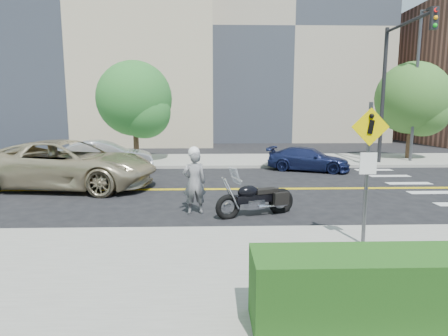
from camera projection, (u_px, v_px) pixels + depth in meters
name	position (u px, v px, depth m)	size (l,w,h in m)	color
ground_plane	(187.00, 189.00, 14.13)	(120.00, 120.00, 0.00)	black
sidewalk_near	(158.00, 274.00, 6.72)	(60.00, 5.00, 0.15)	#9E9B91
sidewalk_far	(196.00, 160.00, 21.53)	(60.00, 5.00, 0.15)	#9E9B91
building_left	(90.00, 2.00, 33.61)	(22.00, 14.00, 25.00)	tan
building_mid	(281.00, 40.00, 38.47)	(18.00, 14.00, 20.00)	#A39984
lamp_post	(416.00, 88.00, 20.25)	(0.16, 0.16, 8.00)	#4C4C51
traffic_light	(392.00, 75.00, 18.70)	(0.28, 4.50, 7.00)	black
pedestrian_sign	(368.00, 160.00, 7.72)	(0.78, 0.08, 3.00)	#4C4C51
motorcyclist	(194.00, 181.00, 10.72)	(0.75, 0.57, 1.96)	silver
motorcycle	(256.00, 191.00, 10.59)	(2.35, 0.72, 1.43)	black
suv	(68.00, 164.00, 14.25)	(3.06, 6.64, 1.84)	tan
parked_car_silver	(104.00, 157.00, 17.76)	(1.60, 4.59, 1.51)	#ADAEB5
parked_car_blue	(308.00, 159.00, 18.35)	(1.61, 3.95, 1.15)	navy
tree_far_a	(135.00, 99.00, 20.59)	(4.12, 4.12, 5.63)	#382619
tree_far_b	(412.00, 98.00, 21.47)	(4.11, 4.11, 5.68)	#382619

